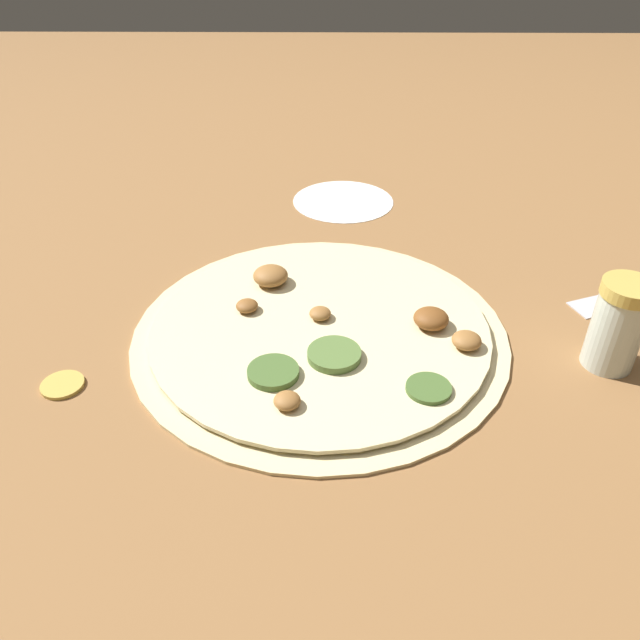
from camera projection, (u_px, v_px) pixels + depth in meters
name	position (u px, v px, depth m)	size (l,w,h in m)	color
ground_plane	(320.00, 334.00, 0.63)	(3.00, 3.00, 0.00)	olive
pizza	(321.00, 329.00, 0.62)	(0.37, 0.37, 0.03)	beige
spice_jar	(618.00, 325.00, 0.56)	(0.05, 0.05, 0.09)	silver
loose_cap	(62.00, 383.00, 0.56)	(0.04, 0.04, 0.01)	gold
flour_patch	(343.00, 201.00, 0.88)	(0.14, 0.14, 0.00)	white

